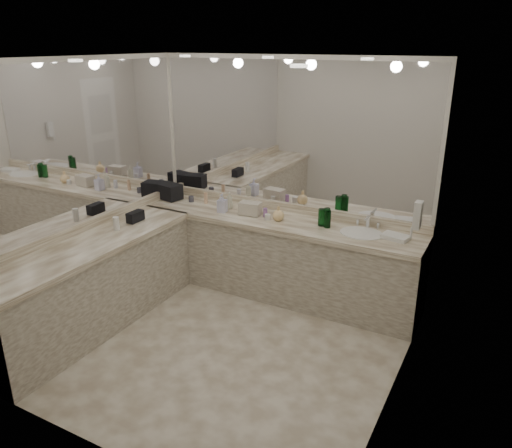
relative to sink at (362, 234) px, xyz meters
The scene contains 36 objects.
floor 1.77m from the sink, 128.37° to the right, with size 3.20×3.20×0.00m, color beige.
ceiling 2.29m from the sink, 128.37° to the right, with size 3.20×3.20×0.00m, color white.
wall_back 1.08m from the sink, 162.47° to the left, with size 3.20×0.02×2.60m, color beige.
wall_left 2.85m from the sink, 154.80° to the right, with size 0.02×3.00×2.60m, color beige.
wall_right 1.42m from the sink, 61.56° to the right, with size 0.02×3.00×2.60m, color beige.
vanity_back_base 1.06m from the sink, behind, with size 3.20×0.60×0.84m, color beige.
vanity_back_top 0.95m from the sink, behind, with size 3.20×0.64×0.06m, color white.
vanity_left_base 2.75m from the sink, 146.31° to the right, with size 0.60×2.40×0.84m, color beige.
vanity_left_top 2.70m from the sink, 146.19° to the right, with size 0.64×2.42×0.06m, color white.
backsplash_back 0.99m from the sink, 163.58° to the left, with size 3.20×0.04×0.10m, color white.
backsplash_left 2.80m from the sink, 154.62° to the right, with size 0.04×3.00×0.10m, color white.
mirror_back 1.33m from the sink, 163.13° to the left, with size 3.12×0.01×1.55m, color white.
mirror_left 2.94m from the sink, 154.69° to the right, with size 0.01×2.92×1.55m, color white.
sink is the anchor object (origin of this frame).
faucet 0.22m from the sink, 90.00° to the left, with size 0.24×0.16×0.14m, color silver.
wall_phone 0.91m from the sink, 39.57° to the right, with size 0.06×0.10×0.24m, color white.
door 1.82m from the sink, 69.46° to the right, with size 0.02×0.82×2.10m, color white.
black_toiletry_bag 2.45m from the sink, behind, with size 0.32×0.20×0.18m, color black.
black_bag_spill 2.39m from the sink, 160.33° to the right, with size 0.09×0.20×0.11m, color black.
cream_cosmetic_case 1.28m from the sink, behind, with size 0.24×0.15×0.14m, color beige.
hand_towel 0.34m from the sink, ahead, with size 0.26×0.17×0.04m, color white.
lotion_left 2.50m from the sink, 154.09° to the right, with size 0.06×0.06×0.14m, color white.
soap_bottle_a 1.60m from the sink, behind, with size 0.08×0.08×0.20m, color beige.
soap_bottle_b 1.60m from the sink, behind, with size 0.10×0.10×0.21m, color silver.
soap_bottle_c 0.92m from the sink, behind, with size 0.13×0.13×0.16m, color #FAD38F.
green_bottle_0 0.38m from the sink, behind, with size 0.07×0.07×0.18m, color #10561F.
green_bottle_1 0.40m from the sink, behind, with size 0.06×0.06×0.21m, color #10561F.
green_bottle_2 0.46m from the sink, behind, with size 0.07×0.07×0.18m, color #10561F.
amenity_bottle_0 1.10m from the sink, behind, with size 0.05×0.05×0.10m, color #9966B2.
amenity_bottle_1 1.31m from the sink, behind, with size 0.04×0.04×0.12m, color #E0B28C.
amenity_bottle_2 1.03m from the sink, behind, with size 0.06×0.06×0.06m, color white.
amenity_bottle_3 1.18m from the sink, behind, with size 0.04×0.04×0.07m, color #3F3F4C.
amenity_bottle_4 1.72m from the sink, behind, with size 0.05×0.05×0.11m, color silver.
amenity_bottle_5 1.25m from the sink, behind, with size 0.06×0.06×0.08m, color white.
amenity_bottle_6 1.94m from the sink, behind, with size 0.04×0.04×0.14m, color #E0B28C.
amenity_bottle_7 2.14m from the sink, behind, with size 0.06×0.06×0.07m, color #3F3F4C.
Camera 1 is at (2.23, -3.44, 2.73)m, focal length 35.00 mm.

